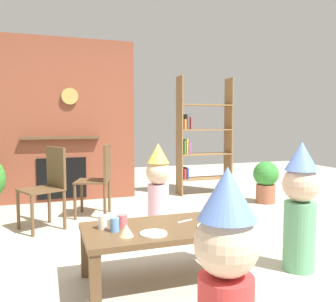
# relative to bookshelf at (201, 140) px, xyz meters

# --- Properties ---
(ground_plane) EXTENTS (12.00, 12.00, 0.00)m
(ground_plane) POSITION_rel_bookshelf_xyz_m (-1.41, -2.40, -0.89)
(ground_plane) COLOR #BCB29E
(brick_fireplace_feature) EXTENTS (2.20, 0.28, 2.40)m
(brick_fireplace_feature) POSITION_rel_bookshelf_xyz_m (-2.19, 0.20, 0.30)
(brick_fireplace_feature) COLOR brown
(brick_fireplace_feature) RESTS_ON ground_plane
(bookshelf) EXTENTS (0.90, 0.28, 1.90)m
(bookshelf) POSITION_rel_bookshelf_xyz_m (0.00, 0.00, 0.00)
(bookshelf) COLOR olive
(bookshelf) RESTS_ON ground_plane
(coffee_table) EXTENTS (1.11, 0.63, 0.41)m
(coffee_table) POSITION_rel_bookshelf_xyz_m (-1.63, -2.89, -0.54)
(coffee_table) COLOR brown
(coffee_table) RESTS_ON ground_plane
(paper_cup_near_left) EXTENTS (0.07, 0.07, 0.10)m
(paper_cup_near_left) POSITION_rel_bookshelf_xyz_m (-1.96, -2.89, -0.43)
(paper_cup_near_left) COLOR #669EE0
(paper_cup_near_left) RESTS_ON coffee_table
(paper_cup_near_right) EXTENTS (0.07, 0.07, 0.09)m
(paper_cup_near_right) POSITION_rel_bookshelf_xyz_m (-1.89, -2.81, -0.43)
(paper_cup_near_right) COLOR #E5666B
(paper_cup_near_right) RESTS_ON coffee_table
(paper_cup_center) EXTENTS (0.07, 0.07, 0.10)m
(paper_cup_center) POSITION_rel_bookshelf_xyz_m (-2.03, -2.80, -0.43)
(paper_cup_center) COLOR silver
(paper_cup_center) RESTS_ON coffee_table
(paper_plate_front) EXTENTS (0.19, 0.19, 0.01)m
(paper_plate_front) POSITION_rel_bookshelf_xyz_m (-1.72, -3.04, -0.47)
(paper_plate_front) COLOR white
(paper_plate_front) RESTS_ON coffee_table
(paper_plate_rear) EXTENTS (0.22, 0.22, 0.01)m
(paper_plate_rear) POSITION_rel_bookshelf_xyz_m (-1.28, -3.03, -0.47)
(paper_plate_rear) COLOR white
(paper_plate_rear) RESTS_ON coffee_table
(birthday_cake_slice) EXTENTS (0.10, 0.10, 0.08)m
(birthday_cake_slice) POSITION_rel_bookshelf_xyz_m (-1.91, -3.02, -0.44)
(birthday_cake_slice) COLOR #EAC68C
(birthday_cake_slice) RESTS_ON coffee_table
(table_fork) EXTENTS (0.15, 0.07, 0.01)m
(table_fork) POSITION_rel_bookshelf_xyz_m (-1.40, -2.81, -0.48)
(table_fork) COLOR silver
(table_fork) RESTS_ON coffee_table
(child_with_cone_hat) EXTENTS (0.28, 0.28, 1.00)m
(child_with_cone_hat) POSITION_rel_bookshelf_xyz_m (-1.71, -4.04, -0.36)
(child_with_cone_hat) COLOR #D13838
(child_with_cone_hat) RESTS_ON ground_plane
(child_in_pink) EXTENTS (0.28, 0.28, 1.03)m
(child_in_pink) POSITION_rel_bookshelf_xyz_m (-0.52, -3.05, -0.35)
(child_in_pink) COLOR #66B27F
(child_in_pink) RESTS_ON ground_plane
(child_by_the_chairs) EXTENTS (0.26, 0.26, 0.95)m
(child_by_the_chairs) POSITION_rel_bookshelf_xyz_m (-1.27, -1.71, -0.39)
(child_by_the_chairs) COLOR #EAB2C6
(child_by_the_chairs) RESTS_ON ground_plane
(dining_chair_left) EXTENTS (0.53, 0.53, 0.90)m
(dining_chair_left) POSITION_rel_bookshelf_xyz_m (-2.39, -1.20, -0.38)
(dining_chair_left) COLOR brown
(dining_chair_left) RESTS_ON ground_plane
(dining_chair_middle) EXTENTS (0.51, 0.51, 0.90)m
(dining_chair_middle) POSITION_rel_bookshelf_xyz_m (-1.78, -0.88, -0.38)
(dining_chair_middle) COLOR brown
(dining_chair_middle) RESTS_ON ground_plane
(potted_plant_tall) EXTENTS (0.37, 0.37, 0.61)m
(potted_plant_tall) POSITION_rel_bookshelf_xyz_m (0.61, -0.94, -0.55)
(potted_plant_tall) COLOR #9E5B42
(potted_plant_tall) RESTS_ON ground_plane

